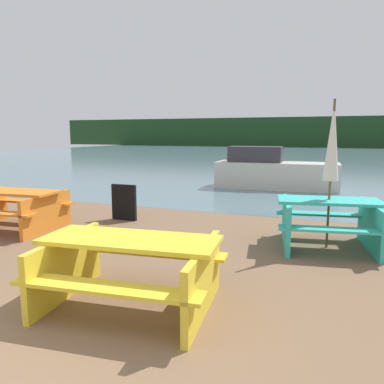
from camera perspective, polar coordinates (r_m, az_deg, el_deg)
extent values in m
cube|color=slate|center=(33.16, 17.21, 5.40)|extent=(60.00, 50.00, 0.00)
cube|color=#1E3D1E|center=(53.08, 18.86, 8.65)|extent=(80.00, 1.60, 4.00)
cube|color=yellow|center=(3.95, -9.39, -7.20)|extent=(1.90, 0.90, 0.04)
cube|color=yellow|center=(3.59, -12.96, -14.07)|extent=(1.85, 0.48, 0.04)
cube|color=yellow|center=(4.52, -6.42, -8.99)|extent=(1.85, 0.48, 0.04)
cube|color=yellow|center=(4.43, -18.64, -10.76)|extent=(0.22, 1.38, 0.69)
cube|color=yellow|center=(3.84, 1.70, -13.39)|extent=(0.22, 1.38, 0.69)
cube|color=orange|center=(7.80, -25.91, 0.06)|extent=(1.88, 0.86, 0.04)
cube|color=orange|center=(8.26, -23.24, -1.34)|extent=(1.84, 0.44, 0.04)
cube|color=orange|center=(7.37, -21.24, -3.05)|extent=(0.19, 1.38, 0.70)
cube|color=#33B7A8|center=(6.24, 20.15, -1.26)|extent=(1.65, 0.96, 0.04)
cube|color=#33B7A8|center=(5.78, 20.80, -5.41)|extent=(1.58, 0.54, 0.04)
cube|color=#33B7A8|center=(6.84, 19.31, -3.17)|extent=(1.58, 0.54, 0.04)
cube|color=#33B7A8|center=(6.25, 14.16, -4.61)|extent=(0.30, 1.37, 0.73)
cube|color=#33B7A8|center=(6.45, 25.59, -4.81)|extent=(0.30, 1.37, 0.73)
cylinder|color=brown|center=(6.19, 20.35, 2.40)|extent=(0.04, 0.04, 2.32)
cone|color=white|center=(6.16, 20.62, 7.39)|extent=(0.24, 0.24, 1.24)
cube|color=beige|center=(12.66, 12.72, 2.49)|extent=(3.98, 1.45, 0.86)
cube|color=#333338|center=(12.69, 9.65, 5.71)|extent=(1.77, 0.96, 0.51)
cube|color=black|center=(7.95, -10.31, -1.56)|extent=(0.55, 0.08, 0.75)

